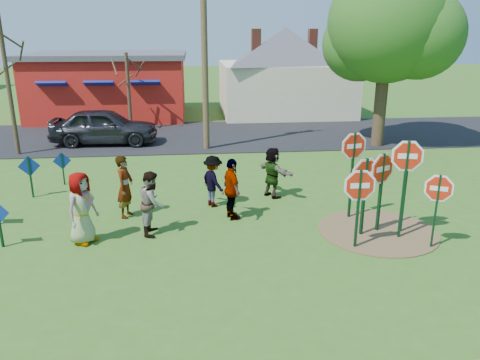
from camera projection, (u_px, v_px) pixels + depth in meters
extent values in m
plane|color=#395D1A|center=(211.00, 224.00, 13.29)|extent=(120.00, 120.00, 0.00)
cube|color=black|center=(202.00, 136.00, 24.17)|extent=(120.00, 7.50, 0.04)
cylinder|color=brown|center=(377.00, 231.00, 12.76)|extent=(3.20, 3.20, 0.03)
cube|color=#A72010|center=(111.00, 87.00, 29.25)|extent=(9.00, 7.00, 3.60)
cube|color=#4C4C51|center=(108.00, 55.00, 28.65)|extent=(9.40, 7.40, 0.30)
cube|color=navy|center=(53.00, 84.00, 25.42)|extent=(1.60, 0.78, 0.45)
cube|color=navy|center=(100.00, 84.00, 25.66)|extent=(1.60, 0.78, 0.45)
cube|color=navy|center=(146.00, 83.00, 25.90)|extent=(1.60, 0.78, 0.45)
cube|color=beige|center=(284.00, 88.00, 30.36)|extent=(8.00, 7.00, 3.20)
pyramid|color=#4C4C51|center=(286.00, 27.00, 29.19)|extent=(9.40, 9.40, 2.20)
cube|color=brown|center=(256.00, 41.00, 28.30)|extent=(0.55, 0.55, 1.40)
cube|color=brown|center=(313.00, 40.00, 30.57)|extent=(0.55, 0.55, 1.40)
cube|color=#0E331B|center=(358.00, 210.00, 11.53)|extent=(0.06, 0.07, 2.05)
cylinder|color=white|center=(360.00, 185.00, 11.34)|extent=(1.08, 0.04, 1.08)
cylinder|color=red|center=(360.00, 185.00, 11.34)|extent=(0.93, 0.04, 0.93)
cube|color=white|center=(360.00, 185.00, 11.34)|extent=(0.48, 0.02, 0.13)
cube|color=#0E331B|center=(352.00, 176.00, 13.33)|extent=(0.07, 0.08, 2.53)
cylinder|color=white|center=(354.00, 146.00, 13.05)|extent=(1.02, 0.24, 1.04)
cylinder|color=red|center=(354.00, 146.00, 13.05)|extent=(0.88, 0.21, 0.90)
cube|color=white|center=(354.00, 146.00, 13.05)|extent=(0.45, 0.10, 0.13)
cylinder|color=gold|center=(354.00, 146.00, 13.05)|extent=(1.02, 0.24, 1.04)
cube|color=#0E331B|center=(403.00, 191.00, 11.99)|extent=(0.07, 0.08, 2.64)
cylinder|color=white|center=(407.00, 156.00, 11.70)|extent=(1.07, 0.23, 1.09)
cylinder|color=red|center=(407.00, 156.00, 11.70)|extent=(0.93, 0.20, 0.94)
cube|color=white|center=(407.00, 156.00, 11.70)|extent=(0.47, 0.10, 0.14)
cube|color=#0E331B|center=(405.00, 188.00, 12.35)|extent=(0.07, 0.08, 2.52)
cylinder|color=white|center=(409.00, 156.00, 12.08)|extent=(1.03, 0.23, 1.05)
cylinder|color=red|center=(409.00, 156.00, 12.08)|extent=(0.89, 0.20, 0.90)
cube|color=white|center=(409.00, 156.00, 12.08)|extent=(0.45, 0.10, 0.13)
cylinder|color=gold|center=(409.00, 156.00, 12.08)|extent=(1.03, 0.22, 1.05)
cube|color=#0E331B|center=(364.00, 198.00, 12.24)|extent=(0.08, 0.10, 2.13)
cylinder|color=white|center=(366.00, 175.00, 12.04)|extent=(1.14, 0.39, 1.20)
cylinder|color=red|center=(366.00, 175.00, 12.04)|extent=(0.99, 0.34, 1.03)
cube|color=white|center=(366.00, 175.00, 12.04)|extent=(0.50, 0.17, 0.15)
cube|color=#0E331B|center=(436.00, 212.00, 11.54)|extent=(0.07, 0.08, 1.92)
cylinder|color=white|center=(439.00, 188.00, 11.34)|extent=(0.86, 0.39, 0.93)
cylinder|color=red|center=(439.00, 188.00, 11.34)|extent=(0.74, 0.34, 0.80)
cube|color=white|center=(439.00, 188.00, 11.34)|extent=(0.38, 0.17, 0.12)
cylinder|color=gold|center=(439.00, 188.00, 11.34)|extent=(0.86, 0.39, 0.93)
cube|color=#0E331B|center=(380.00, 193.00, 12.47)|extent=(0.09, 0.10, 2.19)
cylinder|color=white|center=(383.00, 169.00, 12.26)|extent=(1.02, 0.55, 1.14)
cylinder|color=red|center=(383.00, 169.00, 12.26)|extent=(0.88, 0.48, 0.98)
cube|color=white|center=(383.00, 169.00, 12.26)|extent=(0.45, 0.24, 0.14)
cube|color=#0E331B|center=(31.00, 177.00, 15.16)|extent=(0.06, 0.07, 1.38)
cube|color=navy|center=(29.00, 166.00, 15.05)|extent=(0.68, 0.13, 0.69)
cube|color=#0E331B|center=(63.00, 169.00, 16.45)|extent=(0.06, 0.07, 1.16)
cube|color=navy|center=(62.00, 161.00, 16.36)|extent=(0.60, 0.14, 0.61)
imported|color=#3D4B7E|center=(81.00, 208.00, 11.84)|extent=(0.98, 1.10, 1.89)
imported|color=#286E57|center=(125.00, 187.00, 13.53)|extent=(0.60, 0.76, 1.84)
imported|color=#9C6145|center=(152.00, 203.00, 12.43)|extent=(0.73, 0.90, 1.73)
imported|color=#2D2E32|center=(213.00, 181.00, 14.38)|extent=(1.02, 1.20, 1.61)
imported|color=#4A2E5C|center=(232.00, 189.00, 13.36)|extent=(0.71, 1.14, 1.81)
imported|color=#205232|center=(272.00, 172.00, 15.17)|extent=(1.22, 1.58, 1.66)
imported|color=#2A292E|center=(104.00, 126.00, 22.15)|extent=(5.03, 2.22, 1.68)
cylinder|color=#4C3823|center=(204.00, 48.00, 20.15)|extent=(0.28, 0.28, 9.02)
cylinder|color=#382819|center=(381.00, 99.00, 21.48)|extent=(0.56, 0.56, 4.44)
sphere|color=#265516|center=(388.00, 22.00, 20.46)|extent=(5.24, 5.24, 5.24)
sphere|color=#265516|center=(419.00, 35.00, 20.15)|extent=(3.83, 3.83, 3.83)
sphere|color=#265516|center=(360.00, 44.00, 21.41)|extent=(3.43, 3.43, 3.43)
cylinder|color=#382819|center=(9.00, 87.00, 19.66)|extent=(0.18, 0.18, 5.90)
cylinder|color=#382819|center=(129.00, 93.00, 24.76)|extent=(0.18, 0.18, 4.12)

